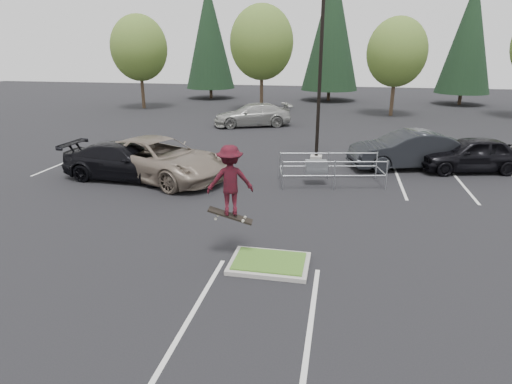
% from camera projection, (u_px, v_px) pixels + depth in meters
% --- Properties ---
extents(ground, '(120.00, 120.00, 0.00)m').
position_uv_depth(ground, '(269.00, 265.00, 12.00)').
color(ground, black).
rests_on(ground, ground).
extents(grass_median, '(2.20, 1.60, 0.16)m').
position_uv_depth(grass_median, '(269.00, 263.00, 11.98)').
color(grass_median, '#A09D95').
rests_on(grass_median, ground).
extents(stall_lines, '(22.62, 17.60, 0.01)m').
position_uv_depth(stall_lines, '(262.00, 194.00, 17.85)').
color(stall_lines, silver).
rests_on(stall_lines, ground).
extents(light_pole, '(0.70, 0.60, 10.12)m').
position_uv_depth(light_pole, '(320.00, 74.00, 21.59)').
color(light_pole, '#A09D95').
rests_on(light_pole, ground).
extents(decid_a, '(5.44, 5.44, 8.91)m').
position_uv_depth(decid_a, '(139.00, 50.00, 41.48)').
color(decid_a, '#38281C').
rests_on(decid_a, ground).
extents(decid_b, '(5.89, 5.89, 9.64)m').
position_uv_depth(decid_b, '(262.00, 45.00, 39.54)').
color(decid_b, '#38281C').
rests_on(decid_b, ground).
extents(decid_c, '(5.12, 5.12, 8.38)m').
position_uv_depth(decid_c, '(396.00, 54.00, 36.90)').
color(decid_c, '#38281C').
rests_on(decid_c, ground).
extents(conif_a, '(5.72, 5.72, 13.00)m').
position_uv_depth(conif_a, '(209.00, 36.00, 49.50)').
color(conif_a, '#38281C').
rests_on(conif_a, ground).
extents(conif_b, '(6.38, 6.38, 14.50)m').
position_uv_depth(conif_b, '(332.00, 28.00, 47.09)').
color(conif_b, '#38281C').
rests_on(conif_b, ground).
extents(conif_c, '(5.50, 5.50, 12.50)m').
position_uv_depth(conif_c, '(469.00, 37.00, 43.86)').
color(conif_c, '#38281C').
rests_on(conif_c, ground).
extents(cart_corral, '(4.75, 2.51, 1.28)m').
position_uv_depth(cart_corral, '(320.00, 167.00, 18.90)').
color(cart_corral, '#95989D').
rests_on(cart_corral, ground).
extents(skateboarder, '(1.46, 1.11, 2.26)m').
position_uv_depth(skateboarder, '(230.00, 181.00, 11.82)').
color(skateboarder, black).
rests_on(skateboarder, ground).
extents(car_l_tan, '(7.47, 5.42, 1.89)m').
position_uv_depth(car_l_tan, '(158.00, 158.00, 19.77)').
color(car_l_tan, '#7C6D5F').
rests_on(car_l_tan, ground).
extents(car_l_black, '(5.78, 2.52, 1.66)m').
position_uv_depth(car_l_black, '(125.00, 161.00, 19.74)').
color(car_l_black, black).
rests_on(car_l_black, ground).
extents(car_r_charc, '(6.00, 3.56, 1.87)m').
position_uv_depth(car_r_charc, '(407.00, 150.00, 21.44)').
color(car_r_charc, black).
rests_on(car_r_charc, ground).
extents(car_r_black, '(5.41, 3.16, 1.73)m').
position_uv_depth(car_r_black, '(472.00, 154.00, 20.89)').
color(car_r_black, black).
rests_on(car_r_black, ground).
extents(car_far_silver, '(6.43, 4.53, 1.73)m').
position_uv_depth(car_far_silver, '(254.00, 115.00, 33.09)').
color(car_far_silver, '#A0A19B').
rests_on(car_far_silver, ground).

